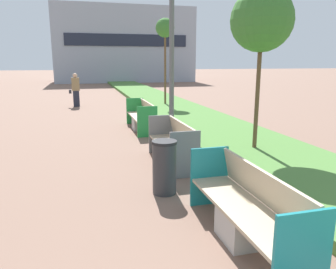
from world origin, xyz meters
name	(u,v)px	position (x,y,z in m)	size (l,w,h in m)	color
planter_grass_strip	(196,119)	(3.20, 12.00, 0.09)	(2.80, 120.00, 0.18)	#4C7A38
building_backdrop	(123,46)	(4.00, 39.35, 3.96)	(14.90, 8.42, 7.91)	#939EAD
bench_teal_frame	(246,213)	(0.94, 3.88, 0.37)	(0.65, 2.33, 0.94)	#ADA8A0
bench_grey_frame	(173,147)	(0.94, 7.26, 0.37)	(0.65, 2.00, 0.94)	#ADA8A0
bench_green_frame	(142,119)	(0.94, 11.11, 0.37)	(0.65, 2.34, 0.94)	#ADA8A0
litter_bin	(164,167)	(0.33, 5.65, 0.47)	(0.43, 0.43, 0.94)	#2D2D30
street_lamp_post	(172,2)	(1.55, 9.58, 3.82)	(0.24, 0.44, 6.89)	#56595B
sapling_tree_near	(262,21)	(3.08, 7.44, 3.15)	(1.44, 1.44, 3.89)	brown
sapling_tree_far	(165,30)	(3.08, 16.23, 3.71)	(0.90, 0.90, 4.26)	brown
pedestrian_walking	(76,90)	(-1.22, 17.63, 0.84)	(0.53, 0.24, 1.67)	#232633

